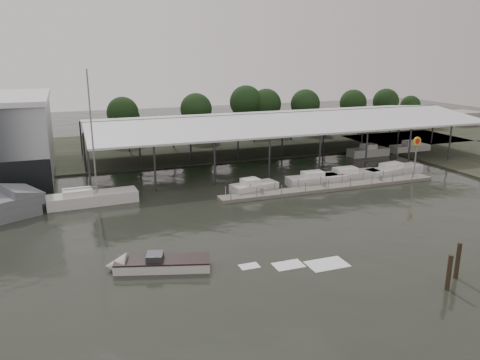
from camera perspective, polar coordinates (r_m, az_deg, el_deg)
name	(u,v)px	position (r m, az deg, el deg)	size (l,w,h in m)	color
ground	(244,236)	(41.85, 0.44, -6.79)	(200.00, 200.00, 0.00)	#242820
land_strip_far	(156,147)	(80.96, -10.20, 3.96)	(140.00, 30.00, 0.30)	#393C2D
covered_boat_shed	(283,118)	(71.87, 5.24, 7.60)	(58.24, 24.00, 6.96)	white
floating_dock	(331,187)	(56.64, 11.09, -0.89)	(28.00, 2.00, 1.40)	slate
shell_fuel_sign	(416,150)	(62.78, 20.70, 3.49)	(1.10, 0.18, 5.55)	gray
distant_commercial_buildings	(425,118)	(109.75, 21.60, 7.02)	(22.00, 8.00, 4.00)	gray
white_sailboat	(91,198)	(52.50, -17.67, -2.11)	(9.45, 3.06, 14.36)	silver
speedboat_underway	(154,264)	(36.20, -10.42, -10.07)	(18.31, 7.07, 2.00)	silver
moored_cruiser_0	(254,187)	(54.32, 1.68, -0.85)	(5.79, 3.09, 1.70)	silver
moored_cruiser_1	(316,179)	(58.23, 9.20, 0.07)	(7.51, 2.54, 1.70)	silver
moored_cruiser_2	(348,175)	(60.99, 13.01, 0.57)	(8.43, 2.33, 1.70)	silver
moored_cruiser_3	(394,170)	(65.13, 18.22, 1.12)	(8.86, 3.48, 1.70)	silver
horizon_tree_line	(272,106)	(92.57, 3.93, 9.05)	(66.86, 8.84, 9.55)	#2E2014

